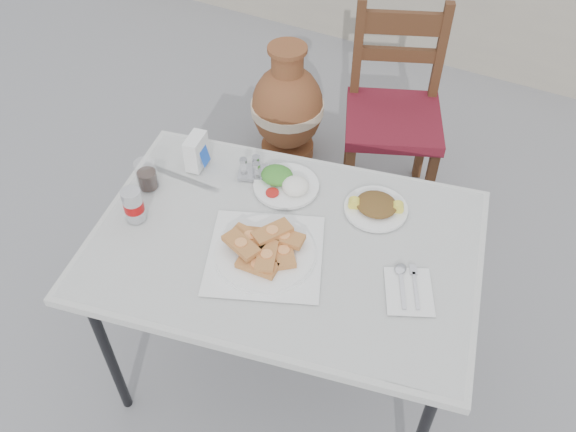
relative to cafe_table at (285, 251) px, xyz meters
The scene contains 12 objects.
ground 0.71m from the cafe_table, 14.57° to the left, with size 80.00×80.00×0.00m, color slate.
cafe_table is the anchor object (origin of this frame).
pide_plate 0.12m from the cafe_table, 108.50° to the right, with size 0.46×0.46×0.07m.
salad_rice_plate 0.26m from the cafe_table, 116.88° to the left, with size 0.23×0.23×0.06m.
salad_chopped_plate 0.34m from the cafe_table, 51.77° to the left, with size 0.21×0.21×0.05m.
soda_can 0.51m from the cafe_table, 164.46° to the right, with size 0.07×0.07×0.12m.
cola_glass 0.54m from the cafe_table, behind, with size 0.07×0.07×0.10m.
napkin_holder 0.49m from the cafe_table, 157.73° to the left, with size 0.07×0.11×0.12m.
condiment_caddy 0.34m from the cafe_table, 137.10° to the left, with size 0.13×0.11×0.07m.
cutlery_napkin 0.41m from the cafe_table, ahead, with size 0.20×0.22×0.01m.
chair 1.13m from the cafe_table, 91.15° to the left, with size 0.56×0.56×0.97m.
terracotta_urn 1.36m from the cafe_table, 117.00° to the left, with size 0.38×0.38×0.66m.
Camera 1 is at (0.42, -1.17, 2.17)m, focal length 38.00 mm.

